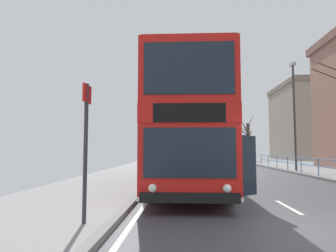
{
  "coord_description": "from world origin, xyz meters",
  "views": [
    {
      "loc": [
        -2.86,
        -5.82,
        1.56
      ],
      "look_at": [
        -3.42,
        5.21,
        2.44
      ],
      "focal_mm": 31.76,
      "sensor_mm": 36.0,
      "label": 1
    }
  ],
  "objects_px": {
    "street_lamp_far_side": "(294,107)",
    "bus_stop_sign_near": "(86,137)",
    "bare_tree_far_00": "(248,141)",
    "background_building_01": "(307,122)",
    "double_decker_bus_main": "(186,131)",
    "background_bus_far_lane": "(227,148)"
  },
  "relations": [
    {
      "from": "background_bus_far_lane",
      "to": "bus_stop_sign_near",
      "type": "xyz_separation_m",
      "value": [
        -7.48,
        -31.84,
        0.1
      ]
    },
    {
      "from": "bus_stop_sign_near",
      "to": "background_building_01",
      "type": "xyz_separation_m",
      "value": [
        21.24,
        41.27,
        4.07
      ]
    },
    {
      "from": "bus_stop_sign_near",
      "to": "background_building_01",
      "type": "bearing_deg",
      "value": 62.77
    },
    {
      "from": "double_decker_bus_main",
      "to": "background_building_01",
      "type": "bearing_deg",
      "value": 61.11
    },
    {
      "from": "double_decker_bus_main",
      "to": "bare_tree_far_00",
      "type": "xyz_separation_m",
      "value": [
        8.34,
        26.92,
        0.39
      ]
    },
    {
      "from": "street_lamp_far_side",
      "to": "background_building_01",
      "type": "distance_m",
      "value": 28.74
    },
    {
      "from": "background_bus_far_lane",
      "to": "background_building_01",
      "type": "xyz_separation_m",
      "value": [
        13.76,
        9.43,
        4.17
      ]
    },
    {
      "from": "background_bus_far_lane",
      "to": "bus_stop_sign_near",
      "type": "height_order",
      "value": "background_bus_far_lane"
    },
    {
      "from": "background_bus_far_lane",
      "to": "background_building_01",
      "type": "distance_m",
      "value": 17.2
    },
    {
      "from": "street_lamp_far_side",
      "to": "bare_tree_far_00",
      "type": "relative_size",
      "value": 1.32
    },
    {
      "from": "street_lamp_far_side",
      "to": "background_building_01",
      "type": "bearing_deg",
      "value": 66.14
    },
    {
      "from": "bare_tree_far_00",
      "to": "background_building_01",
      "type": "relative_size",
      "value": 0.44
    },
    {
      "from": "double_decker_bus_main",
      "to": "street_lamp_far_side",
      "type": "distance_m",
      "value": 11.59
    },
    {
      "from": "background_bus_far_lane",
      "to": "bare_tree_far_00",
      "type": "xyz_separation_m",
      "value": [
        2.92,
        1.59,
        0.99
      ]
    },
    {
      "from": "bare_tree_far_00",
      "to": "background_building_01",
      "type": "bearing_deg",
      "value": 35.88
    },
    {
      "from": "background_bus_far_lane",
      "to": "bare_tree_far_00",
      "type": "distance_m",
      "value": 3.47
    },
    {
      "from": "bus_stop_sign_near",
      "to": "street_lamp_far_side",
      "type": "bearing_deg",
      "value": 57.35
    },
    {
      "from": "background_building_01",
      "to": "double_decker_bus_main",
      "type": "bearing_deg",
      "value": -118.89
    },
    {
      "from": "street_lamp_far_side",
      "to": "bus_stop_sign_near",
      "type": "bearing_deg",
      "value": -122.65
    },
    {
      "from": "bare_tree_far_00",
      "to": "background_building_01",
      "type": "distance_m",
      "value": 13.75
    },
    {
      "from": "background_bus_far_lane",
      "to": "street_lamp_far_side",
      "type": "bearing_deg",
      "value": -82.74
    },
    {
      "from": "bus_stop_sign_near",
      "to": "bare_tree_far_00",
      "type": "xyz_separation_m",
      "value": [
        10.4,
        33.43,
        0.89
      ]
    }
  ]
}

